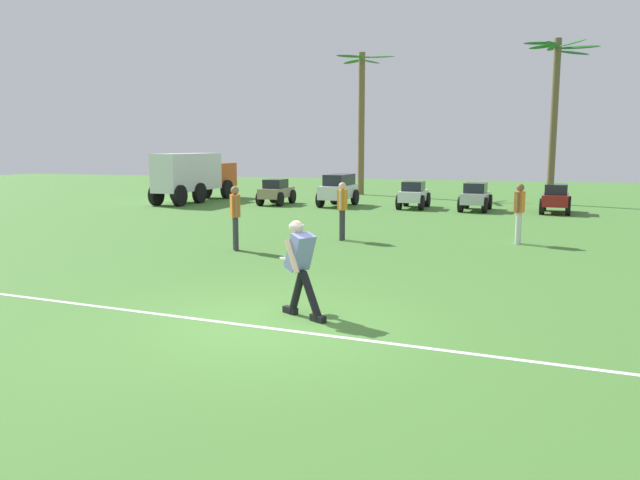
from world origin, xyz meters
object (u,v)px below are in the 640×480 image
(teammate_deep, at_px, (519,208))
(parked_car_slot_c, at_px, (414,194))
(parked_car_slot_e, at_px, (556,198))
(palm_tree_far_left, at_px, (362,114))
(frisbee_thrower, at_px, (300,263))
(box_truck, at_px, (194,175))
(frisbee_in_flight, at_px, (288,259))
(parked_car_slot_b, at_px, (338,189))
(parked_car_slot_d, at_px, (476,196))
(palm_tree_left_of_centre, at_px, (555,103))
(parked_car_slot_a, at_px, (276,191))
(teammate_near_sideline, at_px, (342,205))
(teammate_midfield, at_px, (235,212))

(teammate_deep, xyz_separation_m, parked_car_slot_c, (-4.05, 8.67, -0.38))
(parked_car_slot_e, bearing_deg, palm_tree_far_left, 143.55)
(frisbee_thrower, xyz_separation_m, palm_tree_far_left, (-4.71, 23.49, 3.39))
(parked_car_slot_e, xyz_separation_m, box_truck, (-15.50, 0.40, 0.67))
(frisbee_in_flight, bearing_deg, teammate_deep, 66.20)
(frisbee_in_flight, xyz_separation_m, box_truck, (-10.64, 16.65, 0.46))
(parked_car_slot_b, distance_m, parked_car_slot_d, 5.70)
(parked_car_slot_e, distance_m, palm_tree_far_left, 12.03)
(parked_car_slot_d, bearing_deg, parked_car_slot_b, 176.62)
(parked_car_slot_d, bearing_deg, palm_tree_far_left, 132.53)
(parked_car_slot_d, bearing_deg, palm_tree_left_of_centre, 52.84)
(parked_car_slot_c, relative_size, palm_tree_far_left, 0.31)
(frisbee_in_flight, distance_m, teammate_deep, 8.59)
(parked_car_slot_a, bearing_deg, palm_tree_far_left, 71.49)
(parked_car_slot_b, relative_size, palm_tree_far_left, 0.34)
(parked_car_slot_d, height_order, parked_car_slot_e, same)
(teammate_near_sideline, distance_m, box_truck, 13.50)
(parked_car_slot_e, bearing_deg, frisbee_in_flight, -106.65)
(frisbee_thrower, relative_size, teammate_deep, 0.92)
(box_truck, bearing_deg, palm_tree_far_left, 45.61)
(teammate_midfield, bearing_deg, parked_car_slot_a, 106.54)
(palm_tree_left_of_centre, bearing_deg, teammate_near_sideline, -114.51)
(teammate_deep, xyz_separation_m, parked_car_slot_b, (-7.26, 8.72, -0.22))
(teammate_near_sideline, height_order, teammate_midfield, same)
(parked_car_slot_b, relative_size, palm_tree_left_of_centre, 0.35)
(parked_car_slot_e, xyz_separation_m, palm_tree_left_of_centre, (0.01, 3.91, 3.77))
(frisbee_thrower, xyz_separation_m, parked_car_slot_b, (-4.14, 17.00, -0.08))
(teammate_midfield, height_order, palm_tree_far_left, palm_tree_far_left)
(box_truck, distance_m, palm_tree_left_of_centre, 16.20)
(parked_car_slot_c, bearing_deg, parked_car_slot_b, 179.21)
(frisbee_in_flight, height_order, teammate_midfield, teammate_midfield)
(frisbee_thrower, relative_size, box_truck, 0.24)
(teammate_midfield, distance_m, teammate_deep, 7.26)
(palm_tree_far_left, bearing_deg, box_truck, -134.39)
(teammate_midfield, relative_size, parked_car_slot_b, 0.63)
(parked_car_slot_d, distance_m, palm_tree_far_left, 9.95)
(teammate_midfield, bearing_deg, palm_tree_left_of_centre, 62.64)
(parked_car_slot_e, bearing_deg, parked_car_slot_a, 178.92)
(teammate_deep, bearing_deg, teammate_near_sideline, -171.01)
(frisbee_thrower, bearing_deg, palm_tree_far_left, 101.35)
(parked_car_slot_c, distance_m, palm_tree_far_left, 8.37)
(parked_car_slot_a, distance_m, box_truck, 4.12)
(palm_tree_far_left, bearing_deg, frisbee_thrower, -78.65)
(frisbee_in_flight, distance_m, teammate_near_sideline, 7.22)
(frisbee_thrower, height_order, teammate_midfield, teammate_midfield)
(parked_car_slot_a, xyz_separation_m, palm_tree_left_of_centre, (11.44, 3.70, 3.77))
(teammate_near_sideline, bearing_deg, palm_tree_left_of_centre, 65.49)
(box_truck, bearing_deg, parked_car_slot_d, -1.89)
(frisbee_thrower, bearing_deg, parked_car_slot_c, 93.15)
(parked_car_slot_e, relative_size, palm_tree_left_of_centre, 0.32)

